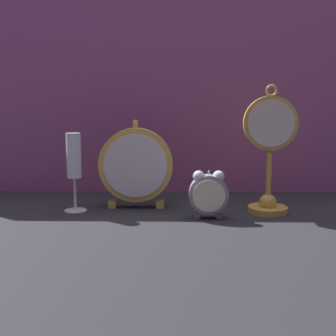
{
  "coord_description": "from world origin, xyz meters",
  "views": [
    {
      "loc": [
        0.02,
        -1.08,
        0.3
      ],
      "look_at": [
        0.0,
        0.08,
        0.11
      ],
      "focal_mm": 50.0,
      "sensor_mm": 36.0,
      "label": 1
    }
  ],
  "objects": [
    {
      "name": "ground_plane",
      "position": [
        0.0,
        0.0,
        0.0
      ],
      "size": [
        4.0,
        4.0,
        0.0
      ],
      "primitive_type": "plane",
      "color": "#232328"
    },
    {
      "name": "fabric_backdrop_drape",
      "position": [
        0.0,
        0.33,
        0.29
      ],
      "size": [
        1.63,
        0.01,
        0.58
      ],
      "primitive_type": "cube",
      "color": "#8E4C7F",
      "rests_on": "ground_plane"
    },
    {
      "name": "pocket_watch_on_stand",
      "position": [
        0.25,
        0.07,
        0.14
      ],
      "size": [
        0.13,
        0.1,
        0.32
      ],
      "color": "gold",
      "rests_on": "ground_plane"
    },
    {
      "name": "alarm_clock_twin_bell",
      "position": [
        0.1,
        0.02,
        0.06
      ],
      "size": [
        0.09,
        0.03,
        0.12
      ],
      "color": "gray",
      "rests_on": "ground_plane"
    },
    {
      "name": "mantel_clock_silver",
      "position": [
        -0.08,
        0.12,
        0.11
      ],
      "size": [
        0.19,
        0.04,
        0.23
      ],
      "color": "gold",
      "rests_on": "ground_plane"
    },
    {
      "name": "champagne_flute",
      "position": [
        -0.24,
        0.08,
        0.13
      ],
      "size": [
        0.06,
        0.06,
        0.2
      ],
      "color": "silver",
      "rests_on": "ground_plane"
    }
  ]
}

